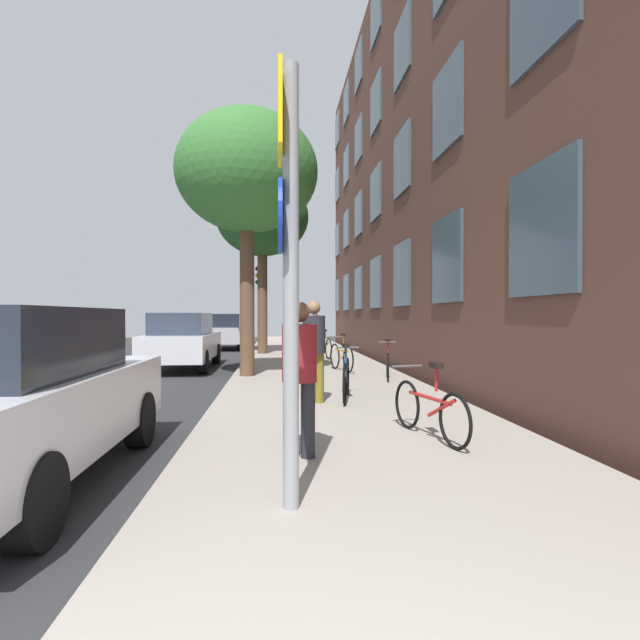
% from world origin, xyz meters
% --- Properties ---
extents(ground_plane, '(41.80, 41.80, 0.00)m').
position_xyz_m(ground_plane, '(-2.40, 15.00, 0.00)').
color(ground_plane, '#332D28').
extents(road_asphalt, '(7.00, 38.00, 0.01)m').
position_xyz_m(road_asphalt, '(-4.50, 15.00, 0.01)').
color(road_asphalt, '#2D2D30').
rests_on(road_asphalt, ground).
extents(sidewalk, '(4.20, 38.00, 0.12)m').
position_xyz_m(sidewalk, '(1.10, 15.00, 0.06)').
color(sidewalk, '#9E9389').
rests_on(sidewalk, ground).
extents(building_facade, '(0.56, 27.00, 13.13)m').
position_xyz_m(building_facade, '(3.69, 14.50, 6.58)').
color(building_facade, '#513328').
rests_on(building_facade, ground).
extents(sign_post, '(0.16, 0.60, 3.31)m').
position_xyz_m(sign_post, '(0.13, 3.16, 2.05)').
color(sign_post, gray).
rests_on(sign_post, sidewalk).
extents(traffic_light, '(0.43, 0.24, 3.44)m').
position_xyz_m(traffic_light, '(-0.50, 19.06, 2.48)').
color(traffic_light, black).
rests_on(traffic_light, sidewalk).
extents(tree_near, '(3.39, 3.39, 6.31)m').
position_xyz_m(tree_near, '(-0.64, 11.54, 4.95)').
color(tree_near, brown).
rests_on(tree_near, sidewalk).
extents(tree_far, '(3.50, 3.50, 6.67)m').
position_xyz_m(tree_far, '(-0.47, 18.63, 5.26)').
color(tree_far, brown).
rests_on(tree_far, sidewalk).
extents(bicycle_0, '(0.54, 1.65, 0.90)m').
position_xyz_m(bicycle_0, '(1.83, 5.15, 0.47)').
color(bicycle_0, black).
rests_on(bicycle_0, sidewalk).
extents(bicycle_1, '(0.49, 1.72, 0.97)m').
position_xyz_m(bicycle_1, '(1.24, 7.95, 0.50)').
color(bicycle_1, black).
rests_on(bicycle_1, sidewalk).
extents(bicycle_2, '(0.50, 1.61, 0.92)m').
position_xyz_m(bicycle_2, '(2.58, 10.66, 0.48)').
color(bicycle_2, black).
rests_on(bicycle_2, sidewalk).
extents(bicycle_3, '(0.53, 1.63, 0.98)m').
position_xyz_m(bicycle_3, '(1.74, 12.35, 0.50)').
color(bicycle_3, black).
rests_on(bicycle_3, sidewalk).
extents(bicycle_4, '(0.42, 1.70, 0.91)m').
position_xyz_m(bicycle_4, '(1.22, 14.82, 0.47)').
color(bicycle_4, black).
rests_on(bicycle_4, sidewalk).
extents(bicycle_5, '(0.50, 1.69, 0.97)m').
position_xyz_m(bicycle_5, '(1.66, 16.31, 0.50)').
color(bicycle_5, black).
rests_on(bicycle_5, sidewalk).
extents(pedestrian_0, '(0.48, 0.48, 1.58)m').
position_xyz_m(pedestrian_0, '(0.28, 4.48, 1.02)').
color(pedestrian_0, '#26262D').
rests_on(pedestrian_0, sidewalk).
extents(pedestrian_1, '(0.48, 0.48, 1.68)m').
position_xyz_m(pedestrian_1, '(0.66, 7.67, 1.08)').
color(pedestrian_1, olive).
rests_on(pedestrian_1, sidewalk).
extents(pedestrian_2, '(0.48, 0.48, 1.55)m').
position_xyz_m(pedestrian_2, '(1.59, 19.07, 1.01)').
color(pedestrian_2, '#33594C').
rests_on(pedestrian_2, sidewalk).
extents(car_0, '(1.77, 4.09, 1.62)m').
position_xyz_m(car_0, '(-2.33, 4.13, 0.84)').
color(car_0, silver).
rests_on(car_0, road_asphalt).
extents(car_1, '(1.76, 4.49, 1.62)m').
position_xyz_m(car_1, '(-2.64, 14.26, 0.84)').
color(car_1, silver).
rests_on(car_1, road_asphalt).
extents(car_2, '(1.91, 4.17, 1.62)m').
position_xyz_m(car_2, '(-2.34, 22.91, 0.84)').
color(car_2, '#B7B7BC').
rests_on(car_2, road_asphalt).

